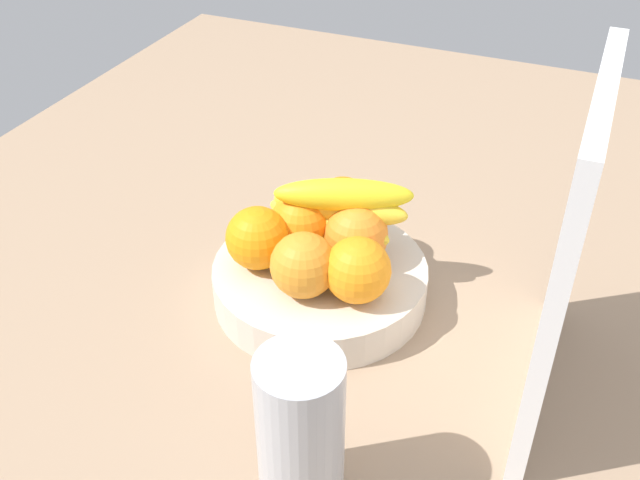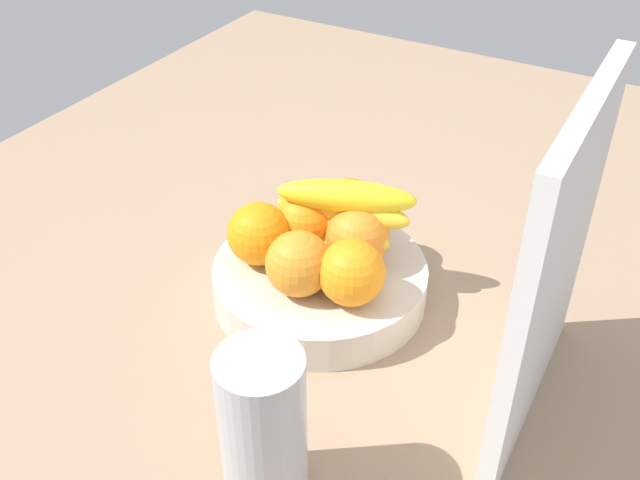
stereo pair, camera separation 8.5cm
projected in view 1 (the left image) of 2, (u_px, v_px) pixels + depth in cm
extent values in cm
cube|color=#9F8165|center=(323.00, 320.00, 93.60)|extent=(180.00, 140.00, 3.00)
cylinder|color=beige|center=(320.00, 281.00, 93.62)|extent=(26.88, 26.88, 4.91)
sphere|color=orange|center=(303.00, 265.00, 85.91)|extent=(7.87, 7.87, 7.87)
sphere|color=orange|center=(357.00, 270.00, 85.15)|extent=(7.87, 7.87, 7.87)
sphere|color=orange|center=(356.00, 235.00, 90.81)|extent=(7.87, 7.87, 7.87)
sphere|color=orange|center=(343.00, 207.00, 95.88)|extent=(7.87, 7.87, 7.87)
sphere|color=orange|center=(301.00, 222.00, 93.03)|extent=(7.87, 7.87, 7.87)
sphere|color=orange|center=(257.00, 239.00, 90.15)|extent=(7.87, 7.87, 7.87)
ellipsoid|color=yellow|center=(328.00, 242.00, 92.93)|extent=(11.49, 16.90, 4.00)
ellipsoid|color=yellow|center=(328.00, 222.00, 92.66)|extent=(6.05, 17.36, 4.00)
ellipsoid|color=yellow|center=(340.00, 207.00, 91.35)|extent=(6.41, 17.40, 4.00)
ellipsoid|color=yellow|center=(340.00, 194.00, 89.73)|extent=(9.81, 17.31, 4.00)
cube|color=white|center=(566.00, 256.00, 72.20)|extent=(28.02, 2.23, 36.00)
cylinder|color=#B5B9C1|center=(300.00, 433.00, 66.45)|extent=(8.02, 8.02, 17.21)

